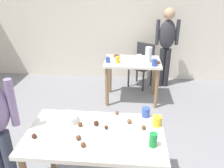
% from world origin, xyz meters
% --- Properties ---
extents(wall_back, '(6.40, 0.10, 2.60)m').
position_xyz_m(wall_back, '(0.00, 3.20, 1.30)').
color(wall_back, beige).
rests_on(wall_back, ground_plane).
extents(dining_table_near, '(1.23, 0.72, 0.75)m').
position_xyz_m(dining_table_near, '(-0.05, 0.01, 0.65)').
color(dining_table_near, silver).
rests_on(dining_table_near, ground_plane).
extents(dining_table_far, '(0.95, 0.66, 0.75)m').
position_xyz_m(dining_table_far, '(0.28, 2.10, 0.62)').
color(dining_table_far, silver).
rests_on(dining_table_far, ground_plane).
extents(chair_far_table, '(0.55, 0.55, 0.87)m').
position_xyz_m(chair_far_table, '(0.49, 2.77, 0.50)').
color(chair_far_table, '#2D2D33').
rests_on(chair_far_table, ground_plane).
extents(person_adult_far, '(0.45, 0.23, 1.56)m').
position_xyz_m(person_adult_far, '(0.92, 2.77, 0.94)').
color(person_adult_far, '#28282D').
rests_on(person_adult_far, ground_plane).
extents(mixing_bowl, '(0.21, 0.21, 0.07)m').
position_xyz_m(mixing_bowl, '(-0.35, 0.16, 0.78)').
color(mixing_bowl, white).
rests_on(mixing_bowl, dining_table_near).
extents(soda_can, '(0.07, 0.07, 0.12)m').
position_xyz_m(soda_can, '(0.45, -0.12, 0.81)').
color(soda_can, '#198438').
rests_on(soda_can, dining_table_near).
extents(fork_near, '(0.17, 0.02, 0.01)m').
position_xyz_m(fork_near, '(-0.47, -0.22, 0.75)').
color(fork_near, silver).
rests_on(fork_near, dining_table_near).
extents(cup_near_0, '(0.08, 0.08, 0.10)m').
position_xyz_m(cup_near_0, '(0.52, 0.17, 0.80)').
color(cup_near_0, yellow).
rests_on(cup_near_0, dining_table_near).
extents(cup_near_1, '(0.08, 0.08, 0.10)m').
position_xyz_m(cup_near_1, '(0.42, 0.32, 0.80)').
color(cup_near_1, '#3351B2').
rests_on(cup_near_1, dining_table_near).
extents(cake_ball_0, '(0.04, 0.04, 0.04)m').
position_xyz_m(cake_ball_0, '(0.13, 0.34, 0.77)').
color(cake_ball_0, brown).
rests_on(cake_ball_0, dining_table_near).
extents(cake_ball_1, '(0.05, 0.05, 0.05)m').
position_xyz_m(cake_ball_1, '(-0.05, 0.13, 0.78)').
color(cake_ball_1, '#3D2319').
rests_on(cake_ball_1, dining_table_near).
extents(cake_ball_2, '(0.05, 0.05, 0.05)m').
position_xyz_m(cake_ball_2, '(0.26, 0.19, 0.77)').
color(cake_ball_2, brown).
rests_on(cake_ball_2, dining_table_near).
extents(cake_ball_3, '(0.05, 0.05, 0.05)m').
position_xyz_m(cake_ball_3, '(-0.20, 0.10, 0.77)').
color(cake_ball_3, brown).
rests_on(cake_ball_3, dining_table_near).
extents(cake_ball_4, '(0.04, 0.04, 0.04)m').
position_xyz_m(cake_ball_4, '(-0.56, -0.11, 0.77)').
color(cake_ball_4, '#3D2319').
rests_on(cake_ball_4, dining_table_near).
extents(cake_ball_5, '(0.05, 0.05, 0.05)m').
position_xyz_m(cake_ball_5, '(-0.17, -0.10, 0.77)').
color(cake_ball_5, brown).
rests_on(cake_ball_5, dining_table_near).
extents(cake_ball_6, '(0.04, 0.04, 0.04)m').
position_xyz_m(cake_ball_6, '(0.39, 0.10, 0.77)').
color(cake_ball_6, brown).
rests_on(cake_ball_6, dining_table_near).
extents(cake_ball_7, '(0.04, 0.04, 0.04)m').
position_xyz_m(cake_ball_7, '(-0.11, -0.18, 0.77)').
color(cake_ball_7, brown).
rests_on(cake_ball_7, dining_table_near).
extents(cake_ball_8, '(0.04, 0.04, 0.04)m').
position_xyz_m(cake_ball_8, '(0.05, 0.08, 0.77)').
color(cake_ball_8, '#3D2319').
rests_on(cake_ball_8, dining_table_near).
extents(pitcher_far, '(0.11, 0.11, 0.26)m').
position_xyz_m(pitcher_far, '(0.54, 2.04, 0.88)').
color(pitcher_far, white).
rests_on(pitcher_far, dining_table_far).
extents(cup_far_0, '(0.09, 0.09, 0.10)m').
position_xyz_m(cup_far_0, '(0.39, 2.12, 0.80)').
color(cup_far_0, white).
rests_on(cup_far_0, dining_table_far).
extents(cup_far_1, '(0.07, 0.07, 0.10)m').
position_xyz_m(cup_far_1, '(-0.13, 1.96, 0.80)').
color(cup_far_1, '#3351B2').
rests_on(cup_far_1, dining_table_far).
extents(cup_far_2, '(0.09, 0.09, 0.11)m').
position_xyz_m(cup_far_2, '(0.63, 1.85, 0.81)').
color(cup_far_2, '#3351B2').
rests_on(cup_far_2, dining_table_far).
extents(cup_far_3, '(0.07, 0.07, 0.11)m').
position_xyz_m(cup_far_3, '(0.03, 1.95, 0.81)').
color(cup_far_3, yellow).
rests_on(cup_far_3, dining_table_far).
extents(donut_far_0, '(0.13, 0.13, 0.04)m').
position_xyz_m(donut_far_0, '(0.67, 1.99, 0.77)').
color(donut_far_0, brown).
rests_on(donut_far_0, dining_table_far).
extents(donut_far_1, '(0.12, 0.12, 0.03)m').
position_xyz_m(donut_far_1, '(0.51, 2.23, 0.77)').
color(donut_far_1, white).
rests_on(donut_far_1, dining_table_far).
extents(donut_far_2, '(0.12, 0.12, 0.03)m').
position_xyz_m(donut_far_2, '(-0.01, 2.29, 0.77)').
color(donut_far_2, brown).
rests_on(donut_far_2, dining_table_far).
extents(donut_far_3, '(0.10, 0.10, 0.03)m').
position_xyz_m(donut_far_3, '(0.54, 2.33, 0.76)').
color(donut_far_3, white).
rests_on(donut_far_3, dining_table_far).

